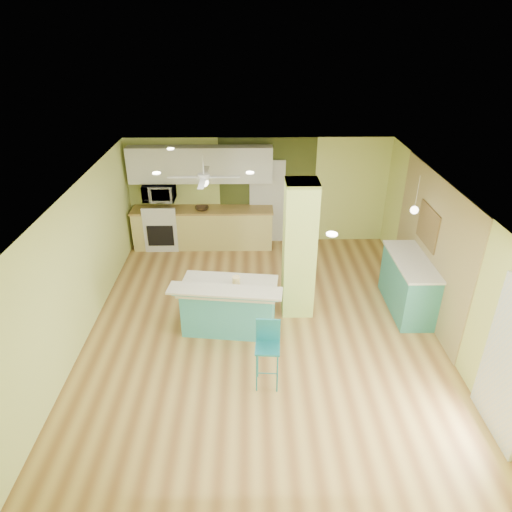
{
  "coord_description": "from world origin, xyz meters",
  "views": [
    {
      "loc": [
        -0.21,
        -6.57,
        4.87
      ],
      "look_at": [
        -0.11,
        0.4,
        1.18
      ],
      "focal_mm": 32.0,
      "sensor_mm": 36.0,
      "label": 1
    }
  ],
  "objects_px": {
    "bar_stool": "(268,343)",
    "fruit_bowl": "(202,208)",
    "canister": "(236,281)",
    "peninsula": "(229,306)",
    "side_counter": "(409,284)"
  },
  "relations": [
    {
      "from": "side_counter",
      "to": "peninsula",
      "type": "bearing_deg",
      "value": -170.54
    },
    {
      "from": "peninsula",
      "to": "canister",
      "type": "distance_m",
      "value": 0.5
    },
    {
      "from": "fruit_bowl",
      "to": "peninsula",
      "type": "bearing_deg",
      "value": -77.19
    },
    {
      "from": "bar_stool",
      "to": "fruit_bowl",
      "type": "distance_m",
      "value": 4.72
    },
    {
      "from": "fruit_bowl",
      "to": "canister",
      "type": "height_order",
      "value": "fruit_bowl"
    },
    {
      "from": "peninsula",
      "to": "bar_stool",
      "type": "xyz_separation_m",
      "value": [
        0.61,
        -1.34,
        0.25
      ]
    },
    {
      "from": "peninsula",
      "to": "canister",
      "type": "height_order",
      "value": "canister"
    },
    {
      "from": "canister",
      "to": "bar_stool",
      "type": "bearing_deg",
      "value": -70.63
    },
    {
      "from": "peninsula",
      "to": "fruit_bowl",
      "type": "distance_m",
      "value": 3.3
    },
    {
      "from": "fruit_bowl",
      "to": "canister",
      "type": "bearing_deg",
      "value": -74.84
    },
    {
      "from": "bar_stool",
      "to": "side_counter",
      "type": "bearing_deg",
      "value": 39.38
    },
    {
      "from": "peninsula",
      "to": "bar_stool",
      "type": "height_order",
      "value": "bar_stool"
    },
    {
      "from": "side_counter",
      "to": "fruit_bowl",
      "type": "bearing_deg",
      "value": 146.68
    },
    {
      "from": "bar_stool",
      "to": "canister",
      "type": "xyz_separation_m",
      "value": [
        -0.48,
        1.37,
        0.22
      ]
    },
    {
      "from": "side_counter",
      "to": "fruit_bowl",
      "type": "distance_m",
      "value": 4.81
    }
  ]
}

